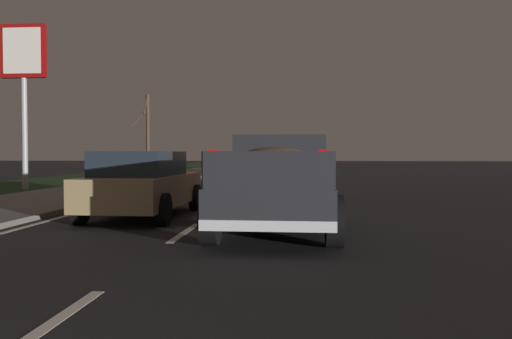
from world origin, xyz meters
The scene contains 10 objects.
ground centered at (27.00, 0.00, 0.00)m, with size 144.00×144.00×0.00m, color black.
sidewalk_shoulder centered at (27.00, 5.70, 0.06)m, with size 108.00×4.00×0.12m, color slate.
grass_verge centered at (27.00, 10.70, 0.00)m, with size 108.00×6.00×0.01m, color #1E3819.
lane_markings centered at (28.57, 2.55, 0.00)m, with size 108.00×3.54×0.01m.
pickup_truck centered at (9.52, -1.75, 0.98)m, with size 5.45×2.34×1.87m.
sedan_tan centered at (11.31, 1.51, 0.78)m, with size 4.44×2.08×1.54m.
sedan_green centered at (36.83, 1.69, 0.78)m, with size 4.40×2.02×1.54m.
sedan_black centered at (40.81, -1.87, 0.78)m, with size 4.44×2.09×1.54m.
gas_price_sign centered at (20.16, 9.21, 5.10)m, with size 0.27×1.90×6.80m.
bare_tree_far centered at (37.73, 9.21, 3.07)m, with size 1.65×1.28×5.84m.
Camera 1 is at (-0.78, -2.19, 1.50)m, focal length 37.06 mm.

